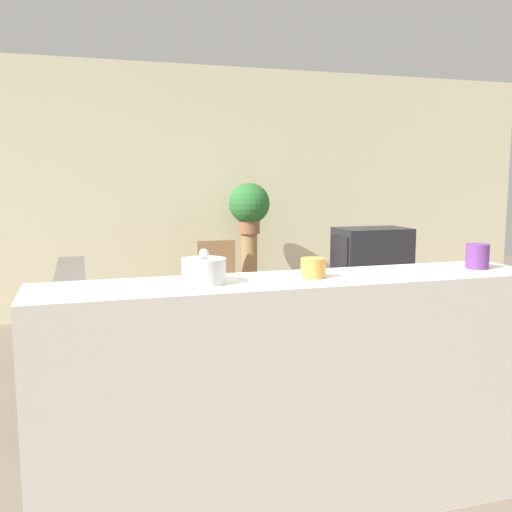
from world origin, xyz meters
The scene contains 12 objects.
ground_plane centered at (0.00, 0.00, 0.00)m, with size 14.00×14.00×0.00m, color #756656.
wall_back centered at (0.00, 3.43, 1.35)m, with size 9.00×0.06×2.70m.
couch centered at (-0.66, 1.22, 0.30)m, with size 0.90×1.71×0.86m.
tv_stand centered at (1.63, 1.77, 0.24)m, with size 0.90×0.45×0.49m.
television centered at (1.62, 1.77, 0.77)m, with size 0.65×0.42×0.56m.
wooden_chair centered at (0.43, 2.70, 0.49)m, with size 0.44×0.44×0.86m.
plant_stand centered at (0.83, 2.99, 0.45)m, with size 0.17×0.17×0.91m.
potted_plant centered at (0.83, 2.99, 1.21)m, with size 0.43×0.43×0.54m.
foreground_counter centered at (0.00, -0.55, 0.54)m, with size 2.24×0.44×1.07m.
decorative_bowl centered at (-0.41, -0.55, 1.12)m, with size 0.18×0.18×0.14m.
candle_jar centered at (0.07, -0.55, 1.11)m, with size 0.11×0.11×0.09m.
coffee_tin centered at (0.92, -0.55, 1.13)m, with size 0.11×0.11×0.12m.
Camera 1 is at (-0.89, -2.81, 1.50)m, focal length 40.00 mm.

